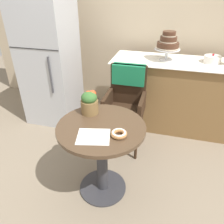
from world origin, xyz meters
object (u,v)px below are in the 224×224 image
at_px(tiered_cake_stand, 168,43).
at_px(round_layer_cake, 212,59).
at_px(donut_front, 119,134).
at_px(flower_vase, 90,102).
at_px(refrigerator, 49,60).
at_px(cafe_table, 102,146).
at_px(wicker_chair, 126,95).

height_order(tiered_cake_stand, round_layer_cake, tiered_cake_stand).
bearing_deg(donut_front, tiered_cake_stand, 80.05).
distance_m(flower_vase, refrigerator, 1.29).
relative_size(flower_vase, round_layer_cake, 1.05).
height_order(flower_vase, refrigerator, refrigerator).
xyz_separation_m(cafe_table, tiered_cake_stand, (0.41, 1.30, 0.59)).
relative_size(round_layer_cake, refrigerator, 0.11).
bearing_deg(round_layer_cake, cafe_table, -124.81).
bearing_deg(round_layer_cake, donut_front, -118.07).
relative_size(cafe_table, flower_vase, 3.54).
xyz_separation_m(cafe_table, refrigerator, (-1.05, 1.10, 0.34)).
xyz_separation_m(donut_front, tiered_cake_stand, (0.24, 1.39, 0.36)).
distance_m(cafe_table, donut_front, 0.30).
distance_m(flower_vase, tiered_cake_stand, 1.29).
xyz_separation_m(wicker_chair, round_layer_cake, (0.89, 0.58, 0.30)).
relative_size(wicker_chair, flower_vase, 4.69).
height_order(wicker_chair, refrigerator, refrigerator).
relative_size(donut_front, tiered_cake_stand, 0.37).
distance_m(tiered_cake_stand, round_layer_cake, 0.55).
bearing_deg(donut_front, refrigerator, 135.64).
height_order(wicker_chair, donut_front, wicker_chair).
bearing_deg(flower_vase, tiered_cake_stand, 63.32).
bearing_deg(cafe_table, wicker_chair, 86.40).
bearing_deg(donut_front, cafe_table, 151.38).
xyz_separation_m(tiered_cake_stand, refrigerator, (-1.46, -0.20, -0.25)).
bearing_deg(cafe_table, round_layer_cake, 55.19).
relative_size(flower_vase, refrigerator, 0.12).
bearing_deg(tiered_cake_stand, cafe_table, -107.64).
bearing_deg(refrigerator, donut_front, -44.36).
bearing_deg(round_layer_cake, wicker_chair, -146.79).
relative_size(flower_vase, tiered_cake_stand, 0.61).
bearing_deg(refrigerator, round_layer_cake, 7.09).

